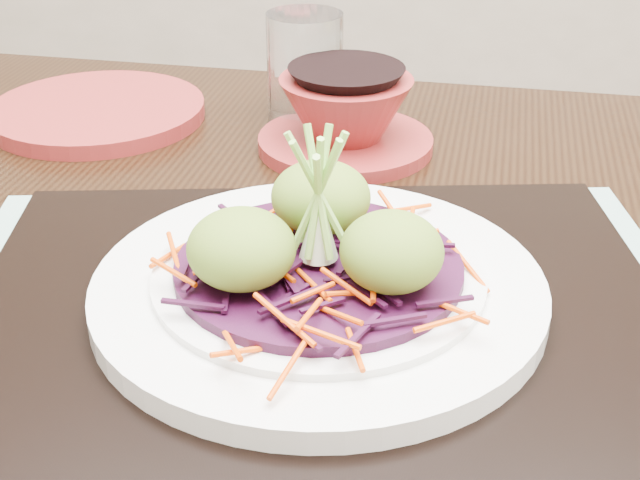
{
  "coord_description": "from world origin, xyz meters",
  "views": [
    {
      "loc": [
        -0.06,
        -0.57,
        1.05
      ],
      "look_at": [
        -0.07,
        -0.13,
        0.8
      ],
      "focal_mm": 50.0,
      "sensor_mm": 36.0,
      "label": 1
    }
  ],
  "objects_px": {
    "serving_tray": "(319,312)",
    "terracotta_side_plate": "(97,111)",
    "white_plate": "(319,287)",
    "water_glass": "(305,67)",
    "dining_table": "(341,416)",
    "terracotta_bowl_set": "(346,118)"
  },
  "relations": [
    {
      "from": "serving_tray",
      "to": "terracotta_bowl_set",
      "type": "distance_m",
      "value": 0.27
    },
    {
      "from": "water_glass",
      "to": "terracotta_bowl_set",
      "type": "distance_m",
      "value": 0.08
    },
    {
      "from": "terracotta_bowl_set",
      "to": "terracotta_side_plate",
      "type": "bearing_deg",
      "value": 164.92
    },
    {
      "from": "serving_tray",
      "to": "terracotta_side_plate",
      "type": "distance_m",
      "value": 0.39
    },
    {
      "from": "dining_table",
      "to": "water_glass",
      "type": "bearing_deg",
      "value": 107.04
    },
    {
      "from": "terracotta_side_plate",
      "to": "water_glass",
      "type": "xyz_separation_m",
      "value": [
        0.19,
        0.01,
        0.04
      ]
    },
    {
      "from": "serving_tray",
      "to": "water_glass",
      "type": "distance_m",
      "value": 0.34
    },
    {
      "from": "white_plate",
      "to": "terracotta_bowl_set",
      "type": "bearing_deg",
      "value": 87.47
    },
    {
      "from": "dining_table",
      "to": "white_plate",
      "type": "xyz_separation_m",
      "value": [
        -0.01,
        -0.04,
        0.13
      ]
    },
    {
      "from": "white_plate",
      "to": "terracotta_side_plate",
      "type": "height_order",
      "value": "white_plate"
    },
    {
      "from": "dining_table",
      "to": "water_glass",
      "type": "height_order",
      "value": "water_glass"
    },
    {
      "from": "serving_tray",
      "to": "terracotta_side_plate",
      "type": "xyz_separation_m",
      "value": [
        -0.21,
        0.33,
        -0.01
      ]
    },
    {
      "from": "serving_tray",
      "to": "water_glass",
      "type": "bearing_deg",
      "value": 90.31
    },
    {
      "from": "terracotta_bowl_set",
      "to": "white_plate",
      "type": "bearing_deg",
      "value": -92.53
    },
    {
      "from": "white_plate",
      "to": "dining_table",
      "type": "bearing_deg",
      "value": 73.07
    },
    {
      "from": "white_plate",
      "to": "water_glass",
      "type": "xyz_separation_m",
      "value": [
        -0.03,
        0.33,
        0.02
      ]
    },
    {
      "from": "serving_tray",
      "to": "water_glass",
      "type": "xyz_separation_m",
      "value": [
        -0.03,
        0.33,
        0.03
      ]
    },
    {
      "from": "dining_table",
      "to": "white_plate",
      "type": "relative_size",
      "value": 5.22
    },
    {
      "from": "water_glass",
      "to": "terracotta_bowl_set",
      "type": "relative_size",
      "value": 0.51
    },
    {
      "from": "white_plate",
      "to": "water_glass",
      "type": "distance_m",
      "value": 0.34
    },
    {
      "from": "dining_table",
      "to": "terracotta_bowl_set",
      "type": "xyz_separation_m",
      "value": [
        -0.0,
        0.22,
        0.13
      ]
    },
    {
      "from": "white_plate",
      "to": "water_glass",
      "type": "height_order",
      "value": "water_glass"
    }
  ]
}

